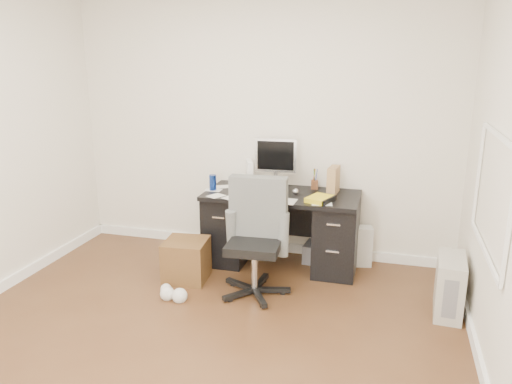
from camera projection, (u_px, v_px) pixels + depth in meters
ground at (190, 348)px, 3.63m from camera, size 4.00×4.00×0.00m
room_shell at (188, 120)px, 3.20m from camera, size 4.02×4.02×2.71m
desk at (281, 227)px, 4.97m from camera, size 1.50×0.70×0.75m
loose_papers at (261, 193)px, 4.88m from camera, size 1.10×0.60×0.00m
lcd_monitor at (276, 163)px, 4.98m from camera, size 0.43×0.26×0.52m
keyboard at (265, 195)px, 4.78m from camera, size 0.38×0.14×0.02m
computer_mouse at (296, 192)px, 4.82m from camera, size 0.07×0.07×0.06m
travel_mug at (213, 183)px, 4.97m from camera, size 0.08×0.08×0.16m
white_binder at (249, 173)px, 5.15m from camera, size 0.18×0.25×0.26m
magazine_file at (333, 180)px, 4.85m from camera, size 0.13×0.24×0.26m
pen_cup at (315, 179)px, 5.02m from camera, size 0.10×0.10×0.21m
yellow_book at (320, 199)px, 4.61m from camera, size 0.27×0.31×0.04m
paper_remote at (281, 200)px, 4.62m from camera, size 0.29×0.23×0.02m
office_chair at (254, 239)px, 4.32m from camera, size 0.62×0.62×1.04m
pc_tower at (449, 286)px, 4.07m from camera, size 0.25×0.49×0.48m
shopping_bag at (356, 246)px, 5.02m from camera, size 0.34×0.27×0.41m
wicker_basket at (186, 260)px, 4.70m from camera, size 0.42×0.42×0.39m
desk_printer at (321, 253)px, 5.11m from camera, size 0.35×0.30×0.19m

